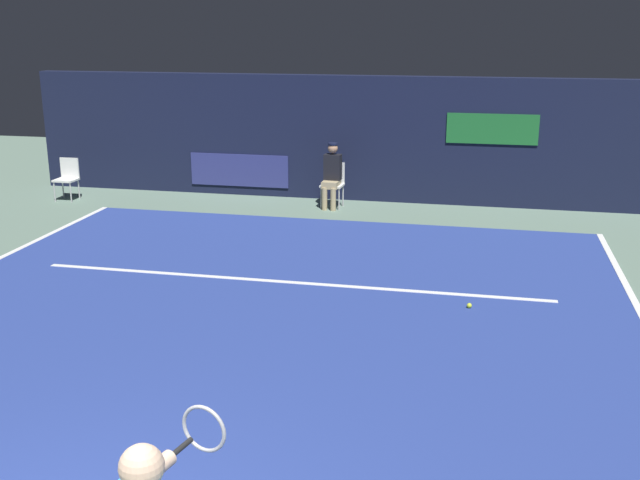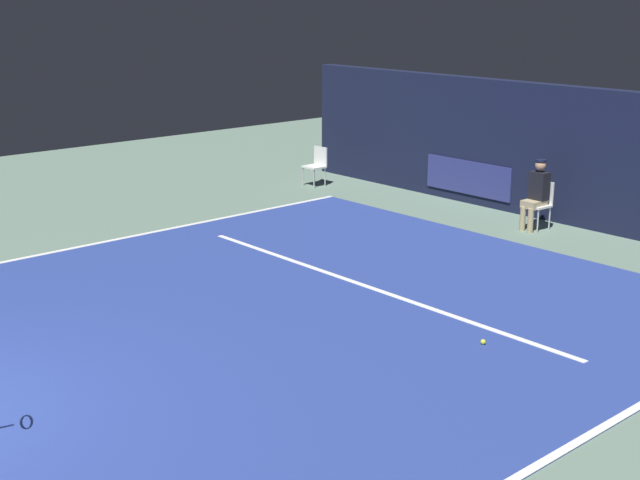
# 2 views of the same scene
# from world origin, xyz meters

# --- Properties ---
(ground_plane) EXTENTS (28.64, 28.64, 0.00)m
(ground_plane) POSITION_xyz_m (0.00, 4.64, 0.00)
(ground_plane) COLOR slate
(court_surface) EXTENTS (9.69, 11.29, 0.01)m
(court_surface) POSITION_xyz_m (0.00, 4.64, 0.01)
(court_surface) COLOR navy
(court_surface) RESTS_ON ground
(line_service) EXTENTS (7.56, 0.10, 0.01)m
(line_service) POSITION_xyz_m (0.00, 6.62, 0.01)
(line_service) COLOR white
(line_service) RESTS_ON court_surface
(back_wall) EXTENTS (14.18, 0.33, 2.60)m
(back_wall) POSITION_xyz_m (-0.00, 12.19, 1.30)
(back_wall) COLOR #141933
(back_wall) RESTS_ON ground
(line_judge_on_chair) EXTENTS (0.46, 0.55, 1.32)m
(line_judge_on_chair) POSITION_xyz_m (-0.28, 11.31, 0.69)
(line_judge_on_chair) COLOR white
(line_judge_on_chair) RESTS_ON ground
(courtside_chair_near) EXTENTS (0.44, 0.42, 0.88)m
(courtside_chair_near) POSITION_xyz_m (-5.91, 10.84, 0.50)
(courtside_chair_near) COLOR white
(courtside_chair_near) RESTS_ON ground
(tennis_ball) EXTENTS (0.07, 0.07, 0.07)m
(tennis_ball) POSITION_xyz_m (2.61, 6.13, 0.05)
(tennis_ball) COLOR #CCE033
(tennis_ball) RESTS_ON court_surface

